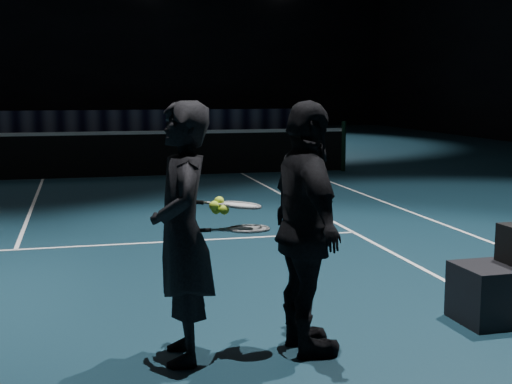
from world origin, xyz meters
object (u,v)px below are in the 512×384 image
player_b (307,229)px  racket_lower (249,229)px  player_a (182,233)px  racket_upper (241,205)px  tennis_balls (220,207)px

player_b → racket_lower: size_ratio=2.58×
player_b → racket_lower: player_b is taller
player_a → racket_lower: player_a is taller
player_a → racket_lower: size_ratio=2.58×
player_b → racket_upper: player_b is taller
tennis_balls → racket_upper: bearing=8.6°
racket_lower → tennis_balls: size_ratio=5.67×
racket_upper → tennis_balls: size_ratio=5.67×
player_a → racket_lower: (0.45, -0.04, 0.01)m
racket_lower → racket_upper: (-0.05, 0.04, 0.16)m
player_a → racket_lower: 0.45m
racket_upper → tennis_balls: (-0.15, -0.02, -0.00)m
player_b → racket_lower: bearing=82.9°
player_b → racket_upper: (-0.44, 0.08, 0.17)m
tennis_balls → player_b: bearing=-5.5°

